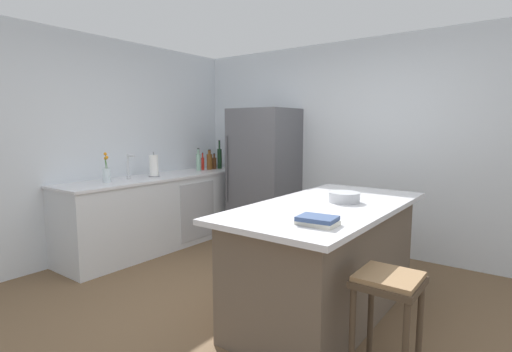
# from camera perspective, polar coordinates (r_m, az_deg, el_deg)

# --- Properties ---
(ground_plane) EXTENTS (7.20, 7.20, 0.00)m
(ground_plane) POSITION_cam_1_polar(r_m,az_deg,el_deg) (3.40, -0.74, -19.72)
(ground_plane) COLOR brown
(wall_rear) EXTENTS (6.00, 0.10, 2.60)m
(wall_rear) POSITION_cam_1_polar(r_m,az_deg,el_deg) (5.01, 15.11, 4.25)
(wall_rear) COLOR silver
(wall_rear) RESTS_ON ground_plane
(wall_left) EXTENTS (0.10, 6.00, 2.60)m
(wall_left) POSITION_cam_1_polar(r_m,az_deg,el_deg) (4.92, -24.10, 3.82)
(wall_left) COLOR silver
(wall_left) RESTS_ON ground_plane
(counter_run_left) EXTENTS (0.69, 2.64, 0.92)m
(counter_run_left) POSITION_cam_1_polar(r_m,az_deg,el_deg) (5.17, -13.79, -5.02)
(counter_run_left) COLOR silver
(counter_run_left) RESTS_ON ground_plane
(kitchen_island) EXTENTS (1.00, 2.05, 0.92)m
(kitchen_island) POSITION_cam_1_polar(r_m,az_deg,el_deg) (3.30, 10.45, -11.85)
(kitchen_island) COLOR brown
(kitchen_island) RESTS_ON ground_plane
(refrigerator) EXTENTS (0.80, 0.73, 1.78)m
(refrigerator) POSITION_cam_1_polar(r_m,az_deg,el_deg) (5.26, 1.21, 0.17)
(refrigerator) COLOR #56565B
(refrigerator) RESTS_ON ground_plane
(bar_stool) EXTENTS (0.36, 0.36, 0.69)m
(bar_stool) POSITION_cam_1_polar(r_m,az_deg,el_deg) (2.48, 18.92, -16.37)
(bar_stool) COLOR #473828
(bar_stool) RESTS_ON ground_plane
(sink_faucet) EXTENTS (0.15, 0.05, 0.30)m
(sink_faucet) POSITION_cam_1_polar(r_m,az_deg,el_deg) (4.85, -18.31, 1.41)
(sink_faucet) COLOR silver
(sink_faucet) RESTS_ON counter_run_left
(flower_vase) EXTENTS (0.09, 0.09, 0.34)m
(flower_vase) POSITION_cam_1_polar(r_m,az_deg,el_deg) (4.66, -21.22, 0.40)
(flower_vase) COLOR silver
(flower_vase) RESTS_ON counter_run_left
(paper_towel_roll) EXTENTS (0.14, 0.14, 0.31)m
(paper_towel_roll) POSITION_cam_1_polar(r_m,az_deg,el_deg) (5.01, -14.86, 1.43)
(paper_towel_roll) COLOR gray
(paper_towel_roll) RESTS_ON counter_run_left
(olive_oil_bottle) EXTENTS (0.06, 0.06, 0.28)m
(olive_oil_bottle) POSITION_cam_1_polar(r_m,az_deg,el_deg) (5.86, -4.33, 2.25)
(olive_oil_bottle) COLOR olive
(olive_oil_bottle) RESTS_ON counter_run_left
(wine_bottle) EXTENTS (0.07, 0.07, 0.42)m
(wine_bottle) POSITION_cam_1_polar(r_m,az_deg,el_deg) (5.81, -5.41, 2.70)
(wine_bottle) COLOR #19381E
(wine_bottle) RESTS_ON counter_run_left
(syrup_bottle) EXTENTS (0.07, 0.07, 0.23)m
(syrup_bottle) POSITION_cam_1_polar(r_m,az_deg,el_deg) (5.78, -6.19, 1.96)
(syrup_bottle) COLOR #5B3319
(syrup_bottle) RESTS_ON counter_run_left
(whiskey_bottle) EXTENTS (0.08, 0.08, 0.29)m
(whiskey_bottle) POSITION_cam_1_polar(r_m,az_deg,el_deg) (5.69, -6.88, 2.19)
(whiskey_bottle) COLOR brown
(whiskey_bottle) RESTS_ON counter_run_left
(hot_sauce_bottle) EXTENTS (0.04, 0.04, 0.25)m
(hot_sauce_bottle) POSITION_cam_1_polar(r_m,az_deg,el_deg) (5.68, -7.88, 1.93)
(hot_sauce_bottle) COLOR red
(hot_sauce_bottle) RESTS_ON counter_run_left
(gin_bottle) EXTENTS (0.06, 0.06, 0.32)m
(gin_bottle) POSITION_cam_1_polar(r_m,az_deg,el_deg) (5.59, -8.49, 2.14)
(gin_bottle) COLOR #8CB79E
(gin_bottle) RESTS_ON counter_run_left
(cookbook_stack) EXTENTS (0.26, 0.21, 0.06)m
(cookbook_stack) POSITION_cam_1_polar(r_m,az_deg,el_deg) (2.50, 9.05, -6.51)
(cookbook_stack) COLOR silver
(cookbook_stack) RESTS_ON kitchen_island
(mixing_bowl) EXTENTS (0.26, 0.26, 0.08)m
(mixing_bowl) POSITION_cam_1_polar(r_m,az_deg,el_deg) (3.28, 12.90, -3.07)
(mixing_bowl) COLOR #B2B5BA
(mixing_bowl) RESTS_ON kitchen_island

